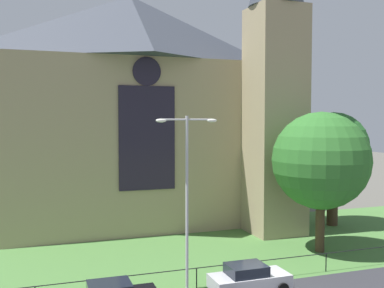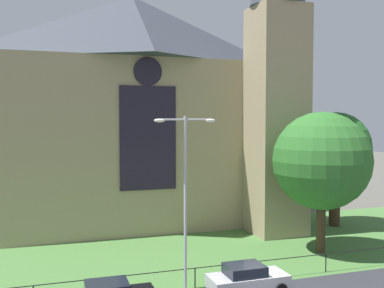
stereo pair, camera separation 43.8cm
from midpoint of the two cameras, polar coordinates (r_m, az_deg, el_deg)
name	(u,v)px [view 2 (the right image)]	position (r m, az deg, el deg)	size (l,w,h in m)	color
ground	(198,247)	(33.33, 1.11, -12.80)	(160.00, 160.00, 0.00)	#56544C
grass_verge	(207,255)	(31.52, 2.35, -13.73)	(120.00, 20.00, 0.01)	#477538
church_building	(143,107)	(40.45, -5.88, 4.69)	(23.20, 16.20, 26.00)	tan
iron_railing	(195,270)	(25.41, 0.90, -15.60)	(33.12, 0.07, 1.13)	black
tree_right_far	(335,148)	(40.67, 17.89, -0.48)	(5.97, 5.97, 9.77)	#423021
tree_right_near	(322,161)	(32.21, 16.38, -2.06)	(6.69, 6.69, 9.67)	#423021
streetlamp_near	(185,182)	(24.02, -0.33, -4.79)	(3.37, 0.26, 9.32)	#B2B2B7
parked_car_silver	(247,279)	(25.09, 7.47, -16.45)	(4.21, 2.03, 1.51)	#B7B7BC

